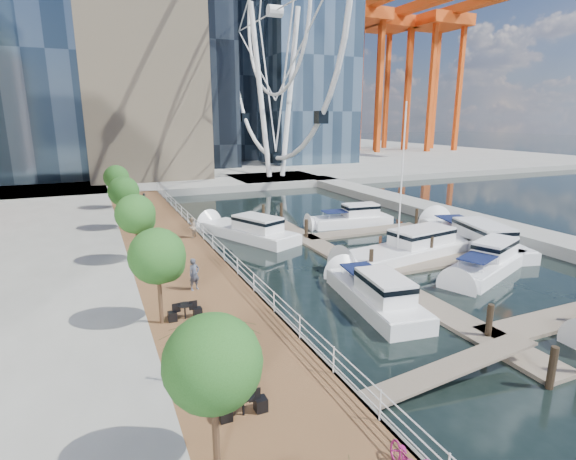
{
  "coord_description": "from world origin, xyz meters",
  "views": [
    {
      "loc": [
        -13.78,
        -16.21,
        10.4
      ],
      "look_at": [
        -1.92,
        10.8,
        3.0
      ],
      "focal_mm": 28.0,
      "sensor_mm": 36.0,
      "label": 1
    }
  ],
  "objects": [
    {
      "name": "ground",
      "position": [
        0.0,
        0.0,
        0.0
      ],
      "size": [
        520.0,
        520.0,
        0.0
      ],
      "primitive_type": "plane",
      "color": "black",
      "rests_on": "ground"
    },
    {
      "name": "cafe_tables",
      "position": [
        -10.4,
        -2.0,
        1.37
      ],
      "size": [
        2.5,
        13.7,
        0.74
      ],
      "color": "black",
      "rests_on": "ground"
    },
    {
      "name": "street_trees",
      "position": [
        -11.4,
        14.0,
        4.29
      ],
      "size": [
        2.6,
        42.6,
        4.6
      ],
      "color": "#3F2B1C",
      "rests_on": "ground"
    },
    {
      "name": "port_cranes",
      "position": [
        67.67,
        95.67,
        20.0
      ],
      "size": [
        40.0,
        52.0,
        38.0
      ],
      "color": "#D84C14",
      "rests_on": "ground"
    },
    {
      "name": "pedestrian_far",
      "position": [
        -8.88,
        32.96,
        1.82
      ],
      "size": [
        0.99,
        0.93,
        1.64
      ],
      "primitive_type": "imported",
      "rotation": [
        0.0,
        0.0,
        2.44
      ],
      "color": "#333B40",
      "rests_on": "boardwalk"
    },
    {
      "name": "ferris_wheel",
      "position": [
        14.0,
        52.0,
        25.92
      ],
      "size": [
        5.8,
        45.6,
        47.8
      ],
      "color": "white",
      "rests_on": "ground"
    },
    {
      "name": "pier",
      "position": [
        14.0,
        52.0,
        0.5
      ],
      "size": [
        14.0,
        12.0,
        1.0
      ],
      "primitive_type": "cube",
      "color": "gray",
      "rests_on": "ground"
    },
    {
      "name": "breakwater",
      "position": [
        20.0,
        20.0,
        0.5
      ],
      "size": [
        4.0,
        60.0,
        1.0
      ],
      "primitive_type": "cube",
      "color": "gray",
      "rests_on": "ground"
    },
    {
      "name": "floating_docks",
      "position": [
        7.97,
        9.98,
        0.49
      ],
      "size": [
        16.0,
        34.0,
        2.6
      ],
      "color": "#6D6051",
      "rests_on": "ground"
    },
    {
      "name": "moored_yachts",
      "position": [
        7.64,
        10.36,
        0.0
      ],
      "size": [
        23.78,
        32.41,
        11.5
      ],
      "color": "white",
      "rests_on": "ground"
    },
    {
      "name": "boardwalk",
      "position": [
        -9.0,
        15.0,
        0.5
      ],
      "size": [
        6.0,
        60.0,
        1.0
      ],
      "primitive_type": "cube",
      "color": "brown",
      "rests_on": "ground"
    },
    {
      "name": "pedestrian_near",
      "position": [
        -9.06,
        7.57,
        1.91
      ],
      "size": [
        0.78,
        0.66,
        1.83
      ],
      "primitive_type": "imported",
      "rotation": [
        0.0,
        0.0,
        0.39
      ],
      "color": "#484E60",
      "rests_on": "boardwalk"
    },
    {
      "name": "cafe_seating",
      "position": [
        -10.14,
        -4.73,
        2.15
      ],
      "size": [
        4.31,
        11.27,
        2.37
      ],
      "color": "#0F3914",
      "rests_on": "ground"
    },
    {
      "name": "seawall",
      "position": [
        -6.0,
        15.0,
        0.5
      ],
      "size": [
        0.25,
        60.0,
        1.0
      ],
      "primitive_type": "cube",
      "color": "#595954",
      "rests_on": "ground"
    },
    {
      "name": "yacht_foreground",
      "position": [
        10.59,
        5.1,
        0.0
      ],
      "size": [
        9.93,
        6.05,
        2.15
      ],
      "primitive_type": null,
      "rotation": [
        0.0,
        0.0,
        1.96
      ],
      "color": "white",
      "rests_on": "ground"
    },
    {
      "name": "railing",
      "position": [
        -6.1,
        15.0,
        1.52
      ],
      "size": [
        0.1,
        60.0,
        1.05
      ],
      "primitive_type": null,
      "color": "white",
      "rests_on": "boardwalk"
    },
    {
      "name": "land_far",
      "position": [
        0.0,
        102.0,
        0.5
      ],
      "size": [
        200.0,
        114.0,
        1.0
      ],
      "primitive_type": "cube",
      "color": "gray",
      "rests_on": "ground"
    },
    {
      "name": "pedestrian_mid",
      "position": [
        -6.8,
        18.9,
        1.84
      ],
      "size": [
        1.01,
        1.03,
        1.67
      ],
      "primitive_type": "imported",
      "rotation": [
        0.0,
        0.0,
        -2.26
      ],
      "color": "gray",
      "rests_on": "boardwalk"
    }
  ]
}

